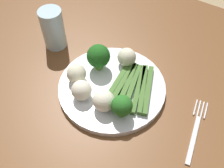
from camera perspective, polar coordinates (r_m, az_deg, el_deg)
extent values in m
cube|color=brown|center=(0.64, 4.59, -4.47)|extent=(1.23, 0.93, 0.04)
cylinder|color=brown|center=(1.36, -8.68, 9.50)|extent=(0.07, 0.07, 0.70)
cylinder|color=white|center=(0.64, 0.00, -0.69)|extent=(0.26, 0.26, 0.01)
cube|color=#3D6626|center=(0.63, 1.25, 0.52)|extent=(0.03, 0.14, 0.01)
cube|color=#3D6626|center=(0.63, 2.28, 0.11)|extent=(0.03, 0.14, 0.01)
cube|color=#3D6626|center=(0.62, 3.28, -0.38)|extent=(0.04, 0.14, 0.01)
cube|color=#3D6626|center=(0.62, 4.38, -0.71)|extent=(0.05, 0.14, 0.01)
cube|color=#3D6626|center=(0.62, 5.51, -0.94)|extent=(0.05, 0.14, 0.01)
cube|color=#3D6626|center=(0.62, 6.68, -1.02)|extent=(0.06, 0.13, 0.01)
cube|color=#3D6626|center=(0.62, 7.82, -1.25)|extent=(0.06, 0.14, 0.01)
cylinder|color=#568E33|center=(0.58, 2.13, -6.14)|extent=(0.02, 0.02, 0.02)
sphere|color=#286B23|center=(0.56, 2.21, -4.74)|extent=(0.05, 0.05, 0.05)
cylinder|color=#4C7F2B|center=(0.66, -2.86, 4.18)|extent=(0.02, 0.02, 0.02)
sphere|color=#1E5B1C|center=(0.64, -2.97, 6.09)|extent=(0.06, 0.06, 0.06)
sphere|color=silver|center=(0.60, -6.64, -1.38)|extent=(0.05, 0.05, 0.05)
sphere|color=beige|center=(0.63, -7.73, 2.24)|extent=(0.05, 0.05, 0.05)
sphere|color=silver|center=(0.58, -1.84, -3.66)|extent=(0.05, 0.05, 0.05)
sphere|color=beige|center=(0.66, 3.23, 5.84)|extent=(0.05, 0.05, 0.05)
cube|color=silver|center=(0.60, 17.25, -11.41)|extent=(0.03, 0.12, 0.00)
cube|color=silver|center=(0.64, 19.70, -5.49)|extent=(0.01, 0.04, 0.00)
cube|color=silver|center=(0.64, 19.02, -5.28)|extent=(0.01, 0.04, 0.00)
cube|color=silver|center=(0.64, 18.33, -5.08)|extent=(0.01, 0.04, 0.00)
cube|color=silver|center=(0.64, 17.65, -4.87)|extent=(0.01, 0.04, 0.00)
cylinder|color=silver|center=(0.73, -12.70, 11.65)|extent=(0.06, 0.06, 0.11)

